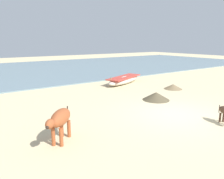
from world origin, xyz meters
The scene contains 6 objects.
ground centered at (0.00, 0.00, 0.00)m, with size 80.00×80.00×0.00m, color beige.
sea_water centered at (0.00, 18.78, 0.04)m, with size 60.00×20.00×0.08m, color slate.
fishing_boat_0 centered at (2.64, 7.04, 0.29)m, with size 4.15×2.57×0.73m.
cow_adult_rust centered at (-5.17, 0.42, 0.77)m, with size 1.35×1.37×1.07m.
debris_pile_0 centered at (1.14, 2.28, 0.22)m, with size 1.49×1.49×0.43m, color brown.
debris_pile_1 centered at (4.15, 3.60, 0.16)m, with size 1.23×1.23×0.33m, color #7A6647.
Camera 1 is at (-7.63, -5.92, 3.21)m, focal length 35.28 mm.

